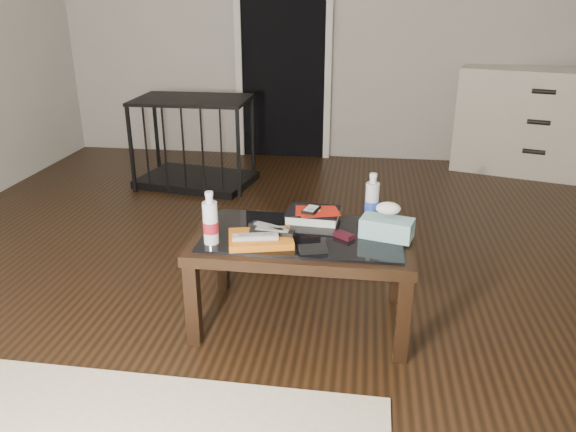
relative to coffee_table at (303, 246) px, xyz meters
name	(u,v)px	position (x,y,z in m)	size (l,w,h in m)	color
ground	(290,272)	(-0.12, 0.49, -0.40)	(5.00, 5.00, 0.00)	black
doorway	(283,47)	(-0.52, 2.96, 0.63)	(0.90, 0.08, 2.07)	black
coffee_table	(303,246)	(0.00, 0.00, 0.00)	(1.00, 0.60, 0.46)	black
dresser	(530,122)	(1.68, 2.72, 0.05)	(1.29, 0.83, 0.90)	beige
pet_crate	(195,157)	(-1.12, 1.99, -0.17)	(0.99, 0.75, 0.71)	black
magazines	(261,239)	(-0.17, -0.12, 0.08)	(0.28, 0.21, 0.03)	#C96612
remote_silver	(255,236)	(-0.19, -0.16, 0.11)	(0.20, 0.05, 0.02)	#A9A9AE
remote_black_front	(272,231)	(-0.13, -0.09, 0.11)	(0.20, 0.05, 0.02)	black
remote_black_back	(269,228)	(-0.15, -0.05, 0.11)	(0.20, 0.05, 0.02)	black
textbook	(313,215)	(0.03, 0.18, 0.09)	(0.25, 0.20, 0.05)	black
dvd_mailers	(315,210)	(0.04, 0.17, 0.11)	(0.19, 0.14, 0.01)	#B0190B
ipod	(311,210)	(0.02, 0.15, 0.12)	(0.06, 0.10, 0.02)	black
flip_phone	(344,235)	(0.19, -0.02, 0.08)	(0.09, 0.05, 0.02)	black
wallet	(313,249)	(0.06, -0.18, 0.07)	(0.12, 0.07, 0.02)	black
water_bottle_left	(210,218)	(-0.39, -0.16, 0.18)	(0.07, 0.07, 0.24)	silver
water_bottle_right	(372,197)	(0.31, 0.20, 0.18)	(0.07, 0.07, 0.24)	silver
tissue_box	(387,228)	(0.38, 0.01, 0.11)	(0.23, 0.12, 0.09)	teal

